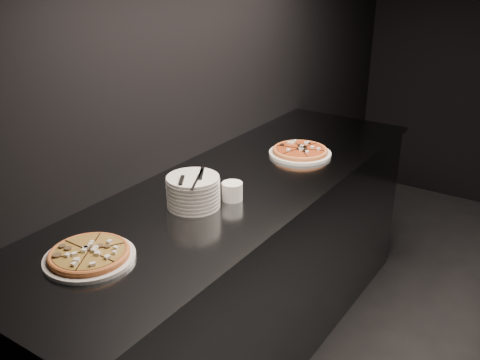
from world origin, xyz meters
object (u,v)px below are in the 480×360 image
Objects in this scene: ramekin at (232,191)px; pizza_mushroom at (89,255)px; counter at (240,269)px; plate_stack at (193,191)px; cutlery at (192,178)px; pizza_tomato at (300,151)px.

pizza_mushroom is at bearing -101.04° from ramekin.
counter is at bearing 113.94° from ramekin.
ramekin is at bearing 78.96° from pizza_mushroom.
plate_stack is at bearing 86.59° from pizza_mushroom.
ramekin is (0.10, 0.14, -0.02)m from plate_stack.
ramekin reaches higher than counter.
cutlery is at bearing -120.22° from ramekin.
pizza_mushroom is at bearing -127.29° from cutlery.
cutlery reaches higher than ramekin.
pizza_mushroom is 0.52m from cutlery.
pizza_mushroom is 1.39× the size of cutlery.
cutlery reaches higher than plate_stack.
plate_stack is (-0.02, -0.31, 0.52)m from counter.
pizza_tomato is (0.06, 0.46, 0.48)m from counter.
pizza_mushroom is at bearing -93.41° from plate_stack.
counter is at bearing 54.83° from cutlery.
counter is 0.96m from pizza_mushroom.
ramekin is at bearing 26.98° from cutlery.
plate_stack is 0.97× the size of cutlery.
pizza_tomato is 1.60× the size of plate_stack.
ramekin is at bearing -88.53° from pizza_tomato.
counter is 0.61m from plate_stack.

